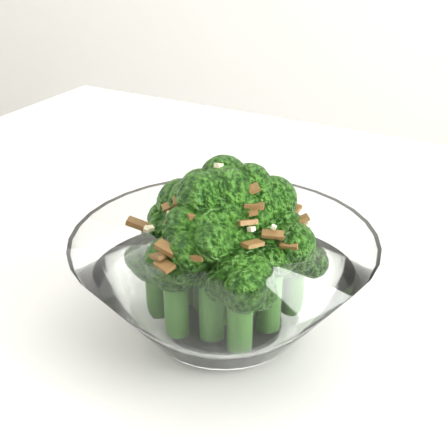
% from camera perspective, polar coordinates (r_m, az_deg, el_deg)
% --- Properties ---
extents(table, '(1.30, 0.96, 0.75)m').
position_cam_1_polar(table, '(0.61, 10.04, -11.57)').
color(table, white).
rests_on(table, ground).
extents(broccoli_dish, '(0.22, 0.22, 0.14)m').
position_cam_1_polar(broccoli_dish, '(0.50, -0.01, -3.92)').
color(broccoli_dish, white).
rests_on(broccoli_dish, table).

